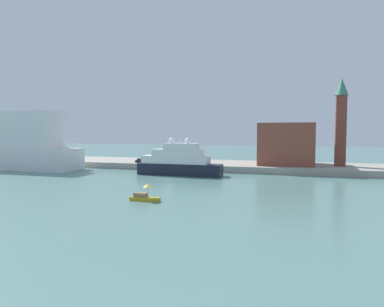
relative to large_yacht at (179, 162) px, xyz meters
name	(u,v)px	position (x,y,z in m)	size (l,w,h in m)	color
ground	(168,179)	(0.19, -7.83, -3.30)	(400.00, 400.00, 0.00)	slate
quay_dock	(200,165)	(0.19, 18.91, -2.40)	(110.00, 21.48, 1.80)	gray
large_yacht	(179,162)	(0.00, 0.00, 0.00)	(22.01, 4.63, 11.53)	black
small_motorboat	(144,196)	(6.10, -33.10, -2.48)	(4.94, 1.49, 2.81)	#B7991E
harbor_building	(287,144)	(26.01, 19.58, 4.40)	(15.15, 15.37, 11.81)	brown
bell_tower	(341,118)	(40.12, 18.54, 11.51)	(3.49, 3.49, 23.78)	brown
parked_car	(142,161)	(-16.01, 11.59, -0.95)	(3.90, 1.60, 1.30)	black
person_figure	(165,159)	(-10.44, 16.29, -0.71)	(0.36, 0.36, 1.71)	maroon
mooring_bollard	(198,164)	(2.41, 9.79, -1.12)	(0.50, 0.50, 0.77)	black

